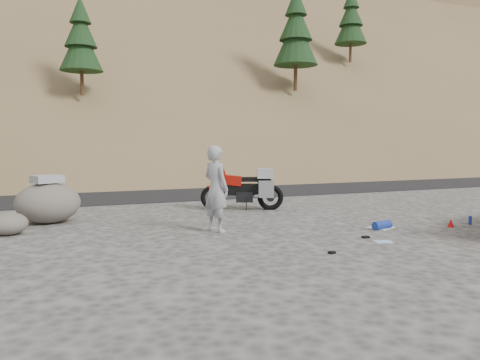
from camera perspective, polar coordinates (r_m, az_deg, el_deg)
The scene contains 14 objects.
ground at distance 11.16m, azimuth 8.61°, elevation -5.53°, with size 140.00×140.00×0.00m, color #43403E.
road at distance 19.35m, azimuth -5.37°, elevation -1.26°, with size 120.00×7.00×0.05m, color black.
hillside at distance 51.40m, azimuth -16.53°, elevation 14.56°, with size 120.00×73.00×46.72m.
motorcycle at distance 13.58m, azimuth 0.71°, elevation -1.07°, with size 2.29×1.22×1.44m.
man at distance 10.35m, azimuth -2.93°, elevation -6.27°, with size 0.69×0.45×1.89m, color #9A9BA0.
boulder at distance 12.23m, azimuth -22.37°, elevation -2.53°, with size 1.76×1.59×1.16m.
small_rock at distance 11.04m, azimuth -26.43°, elevation -4.80°, with size 0.81×0.73×0.48m.
gear_white_cloth at distance 11.21m, azimuth 16.76°, elevation -5.58°, with size 0.52×0.46×0.02m, color white.
gear_blue_mat at distance 11.04m, azimuth 16.94°, elevation -5.28°, with size 0.19×0.19×0.48m, color navy.
gear_bottle at distance 12.44m, azimuth 26.25°, elevation -4.44°, with size 0.07×0.07×0.20m, color navy.
gear_funnel at distance 11.89m, azimuth 24.31°, elevation -4.79°, with size 0.15×0.15×0.19m, color #BC0C0C.
gear_glove_a at distance 9.96m, azimuth 15.08°, elevation -6.72°, with size 0.14×0.10×0.04m, color black.
gear_glove_b at distance 8.45m, azimuth 11.14°, elevation -8.66°, with size 0.12×0.09×0.04m, color black.
gear_blue_cloth at distance 9.66m, azimuth 17.07°, elevation -7.20°, with size 0.34×0.25×0.01m, color #99CDEC.
Camera 1 is at (-5.72, -9.38, 1.93)m, focal length 35.00 mm.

